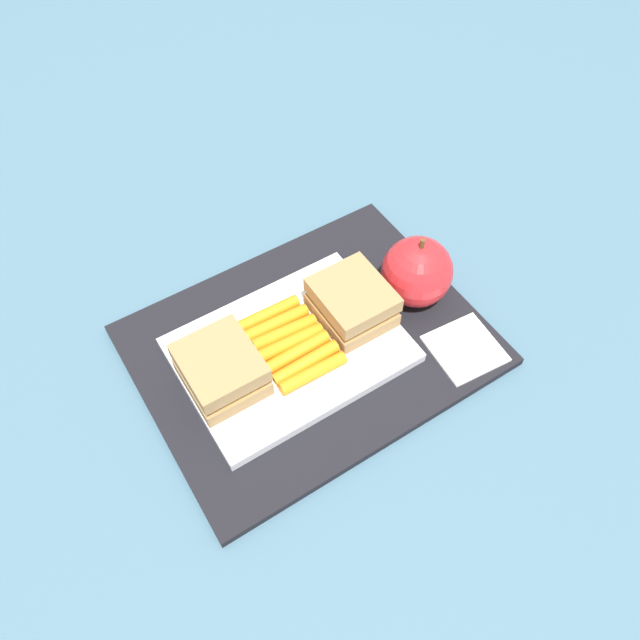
{
  "coord_description": "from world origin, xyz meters",
  "views": [
    {
      "loc": [
        -0.2,
        -0.33,
        0.58
      ],
      "look_at": [
        0.01,
        0.0,
        0.04
      ],
      "focal_mm": 35.55,
      "sensor_mm": 36.0,
      "label": 1
    }
  ],
  "objects_px": {
    "carrot_sticks_bundle": "(290,342)",
    "paper_napkin": "(465,349)",
    "sandwich_half_right": "(352,302)",
    "apple": "(417,272)",
    "sandwich_half_left": "(221,370)",
    "food_tray": "(290,350)"
  },
  "relations": [
    {
      "from": "carrot_sticks_bundle",
      "to": "sandwich_half_right",
      "type": "bearing_deg",
      "value": -0.22
    },
    {
      "from": "food_tray",
      "to": "sandwich_half_left",
      "type": "distance_m",
      "value": 0.08
    },
    {
      "from": "sandwich_half_right",
      "to": "food_tray",
      "type": "bearing_deg",
      "value": 180.0
    },
    {
      "from": "paper_napkin",
      "to": "sandwich_half_left",
      "type": "bearing_deg",
      "value": 157.93
    },
    {
      "from": "sandwich_half_right",
      "to": "paper_napkin",
      "type": "height_order",
      "value": "sandwich_half_right"
    },
    {
      "from": "carrot_sticks_bundle",
      "to": "apple",
      "type": "relative_size",
      "value": 1.15
    },
    {
      "from": "carrot_sticks_bundle",
      "to": "apple",
      "type": "bearing_deg",
      "value": -2.48
    },
    {
      "from": "carrot_sticks_bundle",
      "to": "apple",
      "type": "xyz_separation_m",
      "value": [
        0.16,
        -0.01,
        0.02
      ]
    },
    {
      "from": "sandwich_half_right",
      "to": "paper_napkin",
      "type": "xyz_separation_m",
      "value": [
        0.08,
        -0.1,
        -0.03
      ]
    },
    {
      "from": "apple",
      "to": "paper_napkin",
      "type": "distance_m",
      "value": 0.1
    },
    {
      "from": "sandwich_half_left",
      "to": "paper_napkin",
      "type": "xyz_separation_m",
      "value": [
        0.24,
        -0.1,
        -0.03
      ]
    },
    {
      "from": "food_tray",
      "to": "sandwich_half_left",
      "type": "height_order",
      "value": "sandwich_half_left"
    },
    {
      "from": "carrot_sticks_bundle",
      "to": "paper_napkin",
      "type": "height_order",
      "value": "carrot_sticks_bundle"
    },
    {
      "from": "food_tray",
      "to": "sandwich_half_right",
      "type": "xyz_separation_m",
      "value": [
        0.08,
        0.0,
        0.03
      ]
    },
    {
      "from": "sandwich_half_right",
      "to": "paper_napkin",
      "type": "relative_size",
      "value": 1.14
    },
    {
      "from": "apple",
      "to": "paper_napkin",
      "type": "xyz_separation_m",
      "value": [
        0.0,
        -0.09,
        -0.04
      ]
    },
    {
      "from": "sandwich_half_left",
      "to": "sandwich_half_right",
      "type": "relative_size",
      "value": 1.0
    },
    {
      "from": "apple",
      "to": "sandwich_half_left",
      "type": "bearing_deg",
      "value": 178.41
    },
    {
      "from": "sandwich_half_left",
      "to": "carrot_sticks_bundle",
      "type": "xyz_separation_m",
      "value": [
        0.08,
        0.0,
        -0.02
      ]
    },
    {
      "from": "carrot_sticks_bundle",
      "to": "apple",
      "type": "height_order",
      "value": "apple"
    },
    {
      "from": "sandwich_half_right",
      "to": "apple",
      "type": "distance_m",
      "value": 0.08
    },
    {
      "from": "food_tray",
      "to": "carrot_sticks_bundle",
      "type": "bearing_deg",
      "value": 24.61
    }
  ]
}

